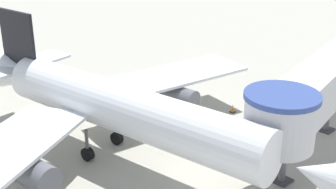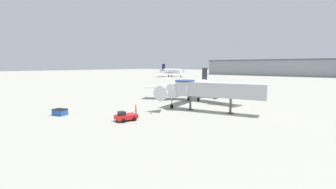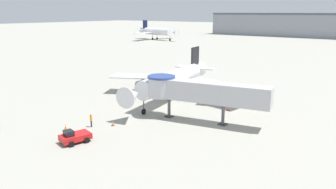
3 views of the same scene
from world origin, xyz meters
TOP-DOWN VIEW (x-y plane):
  - ground_plane at (0.00, 0.00)m, footprint 800.00×800.00m
  - main_airplane at (-1.31, 4.86)m, footprint 27.32×27.22m
  - jet_bridge at (8.26, -2.89)m, footprint 17.77×6.39m
  - traffic_cone_starboard_wing at (9.63, 4.52)m, footprint 0.42×0.42m

SIDE VIEW (x-z plane):
  - ground_plane at x=0.00m, z-range 0.00..0.00m
  - traffic_cone_starboard_wing at x=9.63m, z-range -0.02..0.68m
  - main_airplane at x=-1.31m, z-range -0.62..7.80m
  - jet_bridge at x=8.26m, z-range 1.38..7.49m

